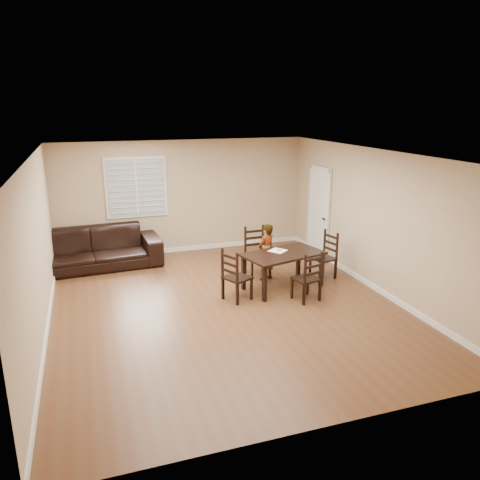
% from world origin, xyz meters
% --- Properties ---
extents(ground, '(7.00, 7.00, 0.00)m').
position_xyz_m(ground, '(0.00, 0.00, 0.00)').
color(ground, '#55361D').
rests_on(ground, ground).
extents(room, '(6.04, 7.04, 2.72)m').
position_xyz_m(room, '(0.04, 0.18, 1.81)').
color(room, tan).
rests_on(room, ground).
extents(dining_table, '(1.70, 1.22, 0.72)m').
position_xyz_m(dining_table, '(1.32, 0.49, 0.63)').
color(dining_table, black).
rests_on(dining_table, ground).
extents(chair_near, '(0.49, 0.46, 1.03)m').
position_xyz_m(chair_near, '(1.10, 1.45, 0.47)').
color(chair_near, black).
rests_on(chair_near, ground).
extents(chair_far, '(0.51, 0.49, 0.96)m').
position_xyz_m(chair_far, '(1.52, -0.30, 0.43)').
color(chair_far, black).
rests_on(chair_far, ground).
extents(chair_left, '(0.57, 0.58, 0.99)m').
position_xyz_m(chair_left, '(0.19, 0.17, 0.45)').
color(chair_left, black).
rests_on(chair_left, ground).
extents(chair_right, '(0.50, 0.52, 0.98)m').
position_xyz_m(chair_right, '(2.46, 0.78, 0.45)').
color(chair_right, black).
rests_on(chair_right, ground).
extents(child, '(0.51, 0.45, 1.18)m').
position_xyz_m(child, '(1.18, 1.03, 0.59)').
color(child, gray).
rests_on(child, ground).
extents(napkin, '(0.42, 0.42, 0.00)m').
position_xyz_m(napkin, '(1.28, 0.66, 0.72)').
color(napkin, white).
rests_on(napkin, dining_table).
extents(donut, '(0.10, 0.10, 0.04)m').
position_xyz_m(donut, '(1.29, 0.66, 0.74)').
color(donut, gold).
rests_on(donut, napkin).
extents(sofa, '(3.02, 1.33, 0.87)m').
position_xyz_m(sofa, '(-2.20, 2.91, 0.43)').
color(sofa, black).
rests_on(sofa, ground).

